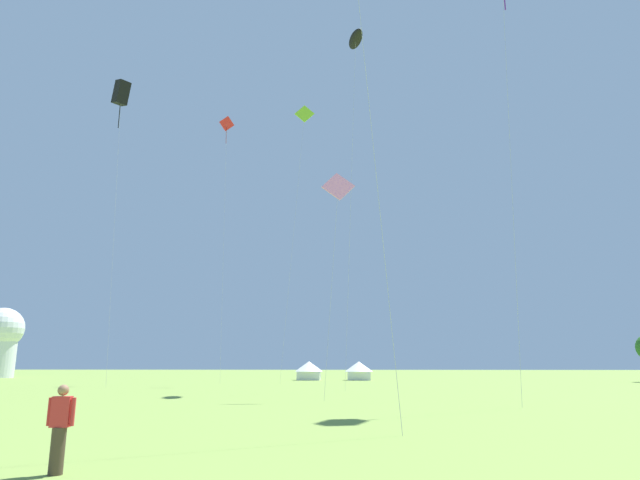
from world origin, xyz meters
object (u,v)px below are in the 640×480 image
(kite_lime_diamond, at_px, (304,118))
(person_spectator, at_px, (59,430))
(festival_tent_left, at_px, (359,370))
(observatory_dome, at_px, (1,338))
(kite_black_parafoil, at_px, (356,40))
(festival_tent_right, at_px, (309,370))
(kite_red_diamond, at_px, (227,132))
(kite_pink_diamond, at_px, (338,188))
(kite_black_box, at_px, (121,93))

(kite_lime_diamond, relative_size, person_spectator, 19.05)
(festival_tent_left, relative_size, observatory_dome, 0.35)
(kite_black_parafoil, relative_size, person_spectator, 19.39)
(kite_black_parafoil, height_order, festival_tent_right, kite_black_parafoil)
(kite_red_diamond, relative_size, festival_tent_left, 8.59)
(kite_pink_diamond, height_order, observatory_dome, kite_pink_diamond)
(kite_black_parafoil, bearing_deg, kite_red_diamond, 137.16)
(kite_lime_diamond, distance_m, person_spectator, 58.57)
(kite_black_box, distance_m, observatory_dome, 49.76)
(kite_black_parafoil, bearing_deg, kite_lime_diamond, 114.74)
(person_spectator, bearing_deg, kite_lime_diamond, 89.73)
(kite_pink_diamond, xyz_separation_m, person_spectator, (-4.99, -24.11, -12.85))
(festival_tent_left, bearing_deg, observatory_dome, 171.37)
(kite_lime_diamond, height_order, festival_tent_left, kite_lime_diamond)
(kite_pink_diamond, height_order, kite_lime_diamond, kite_lime_diamond)
(kite_pink_diamond, bearing_deg, kite_black_box, 143.30)
(festival_tent_right, height_order, observatory_dome, observatory_dome)
(observatory_dome, bearing_deg, festival_tent_right, -9.79)
(kite_pink_diamond, distance_m, festival_tent_right, 42.29)
(kite_red_diamond, distance_m, festival_tent_right, 32.95)
(kite_lime_diamond, distance_m, kite_red_diamond, 9.93)
(kite_black_box, relative_size, kite_black_parafoil, 0.96)
(person_spectator, bearing_deg, observatory_dome, 124.12)
(kite_black_box, xyz_separation_m, kite_red_diamond, (9.44, 9.45, -0.60))
(kite_lime_diamond, xyz_separation_m, kite_red_diamond, (-9.79, 1.34, -0.92))
(kite_pink_diamond, distance_m, kite_red_diamond, 35.10)
(kite_red_diamond, bearing_deg, kite_lime_diamond, -7.77)
(kite_black_box, height_order, person_spectator, kite_black_box)
(kite_red_diamond, bearing_deg, festival_tent_left, 38.54)
(kite_pink_diamond, relative_size, festival_tent_left, 3.97)
(kite_lime_diamond, distance_m, festival_tent_left, 33.59)
(kite_pink_diamond, xyz_separation_m, kite_red_diamond, (-14.54, 27.33, 16.55))
(person_spectator, xyz_separation_m, festival_tent_left, (6.50, 64.23, 0.50))
(kite_black_parafoil, height_order, observatory_dome, kite_black_parafoil)
(kite_black_box, relative_size, festival_tent_left, 8.59)
(kite_black_box, xyz_separation_m, kite_black_parafoil, (25.46, -5.40, 2.02))
(kite_black_parafoil, distance_m, festival_tent_left, 41.92)
(kite_red_diamond, xyz_separation_m, person_spectator, (9.55, -51.44, -29.40))
(festival_tent_right, relative_size, observatory_dome, 0.35)
(kite_red_diamond, distance_m, observatory_dome, 51.14)
(kite_black_parafoil, bearing_deg, festival_tent_right, 103.56)
(observatory_dome, bearing_deg, kite_lime_diamond, -24.53)
(kite_red_diamond, xyz_separation_m, observatory_dome, (-39.71, 21.25, -24.24))
(kite_black_box, height_order, kite_pink_diamond, kite_black_box)
(kite_pink_diamond, relative_size, observatory_dome, 1.38)
(kite_black_box, xyz_separation_m, festival_tent_left, (25.49, 22.24, -29.50))
(festival_tent_right, xyz_separation_m, festival_tent_left, (6.69, 0.00, -0.01))
(kite_pink_diamond, height_order, kite_red_diamond, kite_red_diamond)
(kite_black_parafoil, height_order, person_spectator, kite_black_parafoil)
(kite_black_parafoil, distance_m, kite_red_diamond, 22.01)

